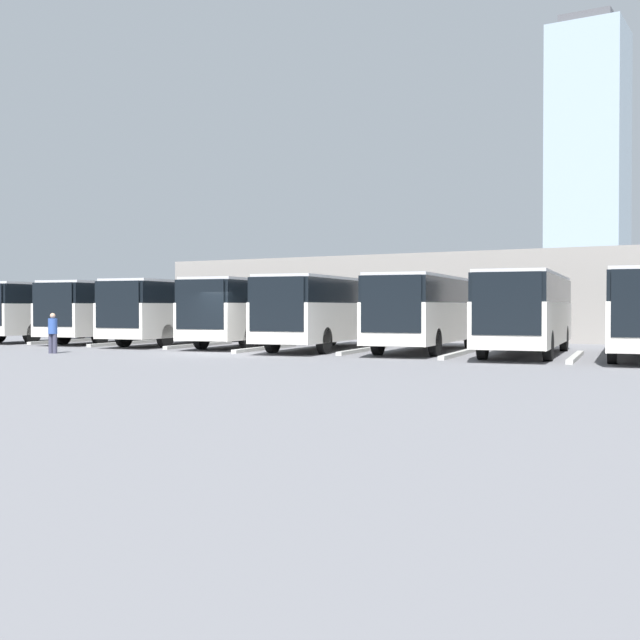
# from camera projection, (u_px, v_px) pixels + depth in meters

# --- Properties ---
(ground_plane) EXTENTS (600.00, 600.00, 0.00)m
(ground_plane) POSITION_uv_depth(u_px,v_px,m) (217.00, 354.00, 32.10)
(ground_plane) COLOR slate
(curb_divider_0) EXTENTS (1.19, 6.07, 0.15)m
(curb_divider_0) POSITION_uv_depth(u_px,v_px,m) (575.00, 357.00, 28.87)
(curb_divider_0) COLOR #B2B2AD
(curb_divider_0) RESTS_ON ground_plane
(bus_1) EXTENTS (4.23, 11.26, 3.15)m
(bus_1) POSITION_uv_depth(u_px,v_px,m) (527.00, 310.00, 31.22)
(bus_1) COLOR silver
(bus_1) RESTS_ON ground_plane
(curb_divider_1) EXTENTS (1.19, 6.07, 0.15)m
(curb_divider_1) POSITION_uv_depth(u_px,v_px,m) (459.00, 354.00, 30.95)
(curb_divider_1) COLOR #B2B2AD
(curb_divider_1) RESTS_ON ground_plane
(bus_2) EXTENTS (4.23, 11.26, 3.15)m
(bus_2) POSITION_uv_depth(u_px,v_px,m) (427.00, 310.00, 33.85)
(bus_2) COLOR silver
(bus_2) RESTS_ON ground_plane
(curb_divider_2) EXTENTS (1.19, 6.07, 0.15)m
(curb_divider_2) POSITION_uv_depth(u_px,v_px,m) (363.00, 350.00, 33.59)
(curb_divider_2) COLOR #B2B2AD
(curb_divider_2) RESTS_ON ground_plane
(bus_3) EXTENTS (4.23, 11.26, 3.15)m
(bus_3) POSITION_uv_depth(u_px,v_px,m) (328.00, 310.00, 35.37)
(bus_3) COLOR silver
(bus_3) RESTS_ON ground_plane
(curb_divider_3) EXTENTS (1.19, 6.07, 0.15)m
(curb_divider_3) POSITION_uv_depth(u_px,v_px,m) (266.00, 348.00, 35.10)
(curb_divider_3) COLOR #B2B2AD
(curb_divider_3) RESTS_ON ground_plane
(bus_4) EXTENTS (4.23, 11.26, 3.15)m
(bus_4) POSITION_uv_depth(u_px,v_px,m) (257.00, 309.00, 38.33)
(bus_4) COLOR silver
(bus_4) RESTS_ON ground_plane
(curb_divider_4) EXTENTS (1.19, 6.07, 0.15)m
(curb_divider_4) POSITION_uv_depth(u_px,v_px,m) (200.00, 345.00, 38.06)
(curb_divider_4) COLOR #B2B2AD
(curb_divider_4) RESTS_ON ground_plane
(bus_5) EXTENTS (4.23, 11.26, 3.15)m
(bus_5) POSITION_uv_depth(u_px,v_px,m) (182.00, 309.00, 40.29)
(bus_5) COLOR silver
(bus_5) RESTS_ON ground_plane
(curb_divider_5) EXTENTS (1.19, 6.07, 0.15)m
(curb_divider_5) POSITION_uv_depth(u_px,v_px,m) (127.00, 343.00, 40.02)
(curb_divider_5) COLOR #B2B2AD
(curb_divider_5) RESTS_ON ground_plane
(bus_6) EXTENTS (4.23, 11.26, 3.15)m
(bus_6) POSITION_uv_depth(u_px,v_px,m) (122.00, 309.00, 42.72)
(bus_6) COLOR silver
(bus_6) RESTS_ON ground_plane
(curb_divider_6) EXTENTS (1.19, 6.07, 0.15)m
(curb_divider_6) POSITION_uv_depth(u_px,v_px,m) (69.00, 341.00, 42.45)
(curb_divider_6) COLOR #B2B2AD
(curb_divider_6) RESTS_ON ground_plane
(bus_7) EXTENTS (4.23, 11.26, 3.15)m
(bus_7) POSITION_uv_depth(u_px,v_px,m) (58.00, 309.00, 44.55)
(bus_7) COLOR silver
(bus_7) RESTS_ON ground_plane
(pedestrian) EXTENTS (0.42, 0.42, 1.63)m
(pedestrian) POSITION_uv_depth(u_px,v_px,m) (53.00, 332.00, 32.36)
(pedestrian) COLOR #38384C
(pedestrian) RESTS_ON ground_plane
(station_building) EXTENTS (31.87, 11.45, 4.93)m
(station_building) POSITION_uv_depth(u_px,v_px,m) (419.00, 297.00, 49.65)
(station_building) COLOR gray
(station_building) RESTS_ON ground_plane
(office_tower) EXTENTS (15.83, 15.83, 65.87)m
(office_tower) POSITION_uv_depth(u_px,v_px,m) (588.00, 170.00, 177.90)
(office_tower) COLOR #93A8B7
(office_tower) RESTS_ON ground_plane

